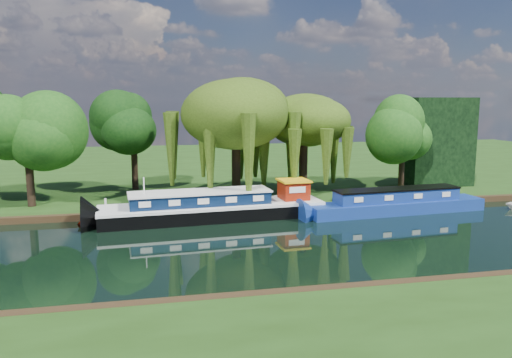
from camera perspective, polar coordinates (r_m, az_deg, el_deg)
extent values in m
plane|color=black|center=(29.21, 1.97, -7.37)|extent=(120.00, 120.00, 0.00)
cube|color=#1A350E|center=(62.08, -5.61, 1.58)|extent=(120.00, 52.00, 0.45)
cube|color=black|center=(35.13, -4.97, -3.92)|extent=(15.67, 4.50, 1.03)
cube|color=silver|center=(35.00, -4.99, -2.96)|extent=(15.76, 4.57, 0.19)
cube|color=#0A1B39|center=(34.75, -6.39, -2.21)|extent=(9.74, 3.13, 0.82)
cube|color=silver|center=(34.66, -6.40, -1.47)|extent=(9.92, 3.31, 0.10)
cube|color=maroon|center=(36.45, 4.32, -1.28)|extent=(2.02, 2.02, 1.29)
cube|color=yellow|center=(36.33, 4.34, -0.17)|extent=(2.25, 2.25, 0.14)
cylinder|color=silver|center=(34.23, -12.66, -1.49)|extent=(0.09, 0.09, 2.06)
cube|color=navy|center=(38.20, 15.75, -3.20)|extent=(13.78, 3.33, 1.02)
cube|color=navy|center=(38.02, 15.81, -1.81)|extent=(9.66, 2.44, 0.85)
cube|color=black|center=(37.93, 15.84, -1.10)|extent=(9.78, 2.56, 0.11)
cube|color=silver|center=(35.49, 11.66, -2.35)|extent=(0.68, 0.11, 0.36)
cube|color=silver|center=(36.66, 14.96, -2.11)|extent=(0.68, 0.11, 0.36)
cube|color=silver|center=(37.95, 18.04, -1.87)|extent=(0.68, 0.11, 0.36)
cube|color=silver|center=(39.34, 20.92, -1.65)|extent=(0.68, 0.11, 0.36)
imported|color=maroon|center=(34.70, -17.42, -5.13)|extent=(2.82, 2.09, 0.56)
cylinder|color=black|center=(39.80, -2.29, 1.68)|extent=(0.70, 0.70, 5.41)
ellipsoid|color=#2B430E|center=(39.49, -2.33, 7.31)|extent=(7.55, 7.55, 4.88)
cylinder|color=black|center=(41.50, 5.42, 1.31)|extent=(0.63, 0.63, 4.48)
ellipsoid|color=#2B430E|center=(41.19, 5.48, 5.77)|extent=(6.12, 6.12, 3.95)
cylinder|color=black|center=(40.13, -24.51, 1.50)|extent=(0.58, 0.58, 6.20)
ellipsoid|color=#144310|center=(39.91, -24.75, 5.11)|extent=(5.07, 5.07, 5.07)
cylinder|color=black|center=(44.94, -13.74, 2.67)|extent=(0.50, 0.50, 6.02)
ellipsoid|color=black|center=(44.75, -13.86, 5.80)|extent=(4.81, 4.81, 4.81)
cylinder|color=black|center=(45.04, 16.34, 2.18)|extent=(0.48, 0.48, 5.39)
ellipsoid|color=#144310|center=(44.84, 16.47, 4.98)|extent=(4.32, 4.32, 4.32)
cube|color=black|center=(48.74, 20.05, 4.03)|extent=(6.00, 3.00, 8.00)
cylinder|color=silver|center=(38.96, -1.03, -0.86)|extent=(0.10, 0.10, 2.20)
sphere|color=white|center=(38.76, -1.03, 1.01)|extent=(0.36, 0.36, 0.36)
cylinder|color=silver|center=(36.46, -16.81, -2.90)|extent=(0.16, 0.16, 1.00)
cylinder|color=silver|center=(36.43, -7.36, -2.59)|extent=(0.16, 0.16, 1.00)
cylinder|color=silver|center=(37.62, 3.33, -2.16)|extent=(0.16, 0.16, 1.00)
cylinder|color=silver|center=(39.61, 11.74, -1.77)|extent=(0.16, 0.16, 1.00)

